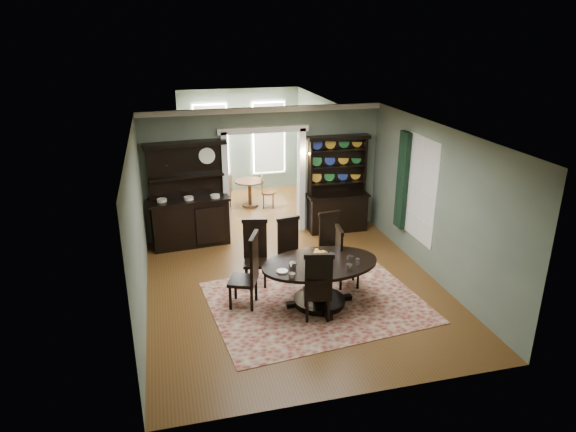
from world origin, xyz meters
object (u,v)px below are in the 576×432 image
object	(u,v)px
dining_table	(320,275)
parlor_table	(250,189)
welsh_dresser	(337,197)
sideboard	(189,210)

from	to	relation	value
dining_table	parlor_table	size ratio (longest dim) A/B	2.73
parlor_table	dining_table	bearing A→B (deg)	-87.09
dining_table	welsh_dresser	bearing A→B (deg)	62.25
welsh_dresser	parlor_table	xyz separation A→B (m)	(-1.74, 2.19, -0.36)
sideboard	welsh_dresser	size ratio (longest dim) A/B	1.02
parlor_table	welsh_dresser	bearing A→B (deg)	-51.48
dining_table	parlor_table	world-z (taller)	dining_table
dining_table	welsh_dresser	world-z (taller)	welsh_dresser
sideboard	welsh_dresser	world-z (taller)	sideboard
sideboard	welsh_dresser	xyz separation A→B (m)	(3.50, 0.02, 0.02)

